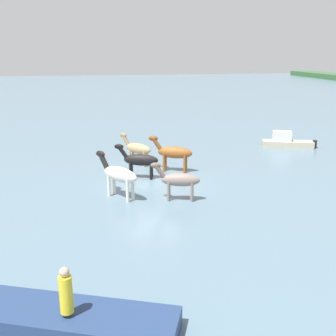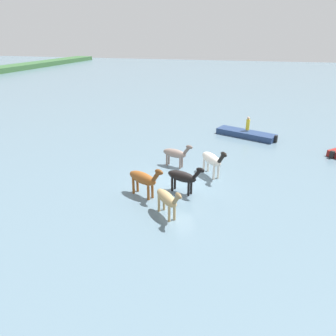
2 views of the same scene
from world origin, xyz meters
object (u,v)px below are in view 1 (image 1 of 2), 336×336
(horse_pinto_flank, at_px, (173,152))
(horse_lead, at_px, (139,160))
(horse_gray_outer, at_px, (179,180))
(person_watcher_seated, at_px, (66,292))
(horse_mid_herd, at_px, (119,174))
(boat_tender_starboard, at_px, (287,143))
(horse_chestnut_trailing, at_px, (137,148))
(boat_skiff_near, at_px, (72,323))

(horse_pinto_flank, distance_m, horse_lead, 2.27)
(horse_pinto_flank, relative_size, horse_lead, 1.05)
(horse_gray_outer, height_order, person_watcher_seated, person_watcher_seated)
(horse_mid_herd, height_order, person_watcher_seated, horse_mid_herd)
(horse_pinto_flank, distance_m, boat_tender_starboard, 10.15)
(horse_lead, xyz_separation_m, horse_chestnut_trailing, (-2.71, 0.19, -0.01))
(horse_lead, bearing_deg, horse_chestnut_trailing, -75.32)
(boat_tender_starboard, bearing_deg, horse_gray_outer, 61.15)
(horse_mid_herd, bearing_deg, boat_skiff_near, 129.23)
(horse_lead, height_order, horse_chestnut_trailing, horse_lead)
(horse_gray_outer, distance_m, horse_mid_herd, 2.78)
(horse_mid_herd, xyz_separation_m, boat_tender_starboard, (-8.20, 12.43, -0.84))
(horse_gray_outer, distance_m, boat_skiff_near, 9.50)
(horse_mid_herd, bearing_deg, horse_pinto_flank, -80.89)
(horse_gray_outer, bearing_deg, horse_lead, -53.80)
(horse_gray_outer, relative_size, horse_chestnut_trailing, 1.17)
(boat_skiff_near, bearing_deg, boat_tender_starboard, 72.31)
(horse_lead, distance_m, horse_chestnut_trailing, 2.72)
(horse_lead, relative_size, horse_mid_herd, 1.03)
(boat_tender_starboard, relative_size, person_watcher_seated, 3.16)
(horse_gray_outer, distance_m, horse_lead, 3.92)
(boat_tender_starboard, xyz_separation_m, person_watcher_seated, (17.57, -14.33, 0.86))
(boat_tender_starboard, height_order, person_watcher_seated, person_watcher_seated)
(horse_lead, bearing_deg, person_watcher_seated, 94.11)
(boat_skiff_near, relative_size, person_watcher_seated, 4.54)
(horse_mid_herd, distance_m, person_watcher_seated, 9.56)
(horse_lead, height_order, person_watcher_seated, horse_lead)
(horse_lead, xyz_separation_m, boat_tender_starboard, (-5.39, 11.15, -0.72))
(horse_gray_outer, relative_size, horse_pinto_flank, 0.92)
(horse_lead, height_order, horse_mid_herd, horse_mid_herd)
(horse_gray_outer, xyz_separation_m, horse_pinto_flank, (-4.65, 0.69, 0.13))
(horse_pinto_flank, relative_size, boat_skiff_near, 0.46)
(horse_lead, relative_size, horse_chestnut_trailing, 1.21)
(horse_lead, relative_size, boat_tender_starboard, 0.63)
(horse_pinto_flank, bearing_deg, horse_lead, 51.39)
(person_watcher_seated, bearing_deg, boat_skiff_near, 156.04)
(horse_pinto_flank, height_order, person_watcher_seated, horse_pinto_flank)
(horse_chestnut_trailing, relative_size, boat_skiff_near, 0.36)
(horse_gray_outer, bearing_deg, horse_pinto_flank, -82.49)
(horse_pinto_flank, height_order, horse_lead, horse_pinto_flank)
(horse_gray_outer, bearing_deg, horse_mid_herd, -2.17)
(horse_lead, distance_m, boat_skiff_near, 12.45)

